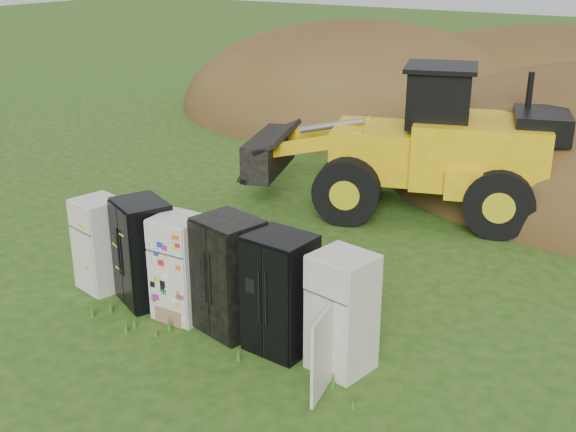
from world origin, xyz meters
name	(u,v)px	position (x,y,z in m)	size (l,w,h in m)	color
ground	(212,324)	(0.00, 0.00, 0.00)	(120.00, 120.00, 0.00)	#204612
fridge_leftmost	(101,244)	(-2.52, 0.00, 0.86)	(0.76, 0.73, 1.72)	beige
fridge_black_side	(144,252)	(-1.49, 0.03, 0.94)	(0.98, 0.77, 1.87)	black
fridge_sticker	(181,268)	(-0.59, -0.04, 0.90)	(0.80, 0.74, 1.79)	white
fridge_dark_mid	(229,276)	(0.38, 0.03, 0.97)	(0.99, 0.81, 1.94)	black
fridge_black_right	(280,293)	(1.39, -0.02, 0.95)	(0.95, 0.79, 1.90)	black
fridge_open_door	(342,313)	(2.45, 0.02, 0.91)	(0.83, 0.77, 1.83)	beige
wheel_loader	(398,139)	(0.18, 6.70, 1.73)	(7.15, 2.90, 3.46)	yellow
dirt_mound_left	(361,116)	(-5.19, 15.25, 0.00)	(14.47, 10.85, 6.88)	#4C3218
dirt_mound_back	(559,120)	(1.14, 18.55, 0.00)	(16.45, 10.97, 6.60)	#4C3218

